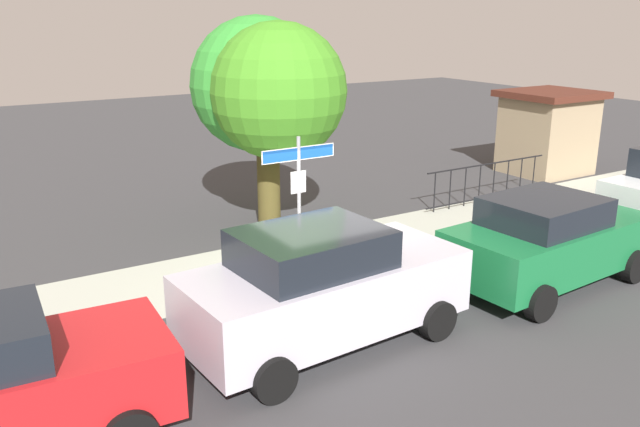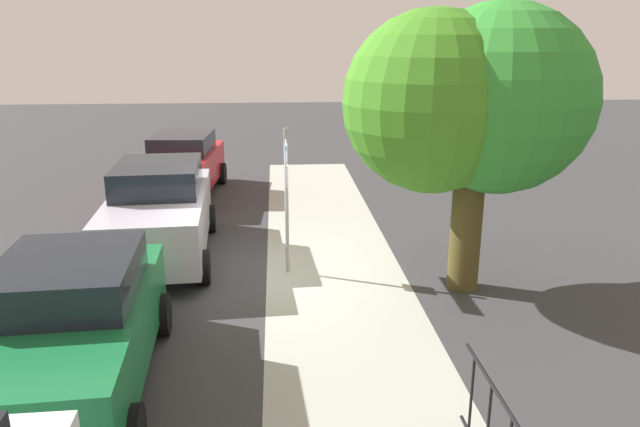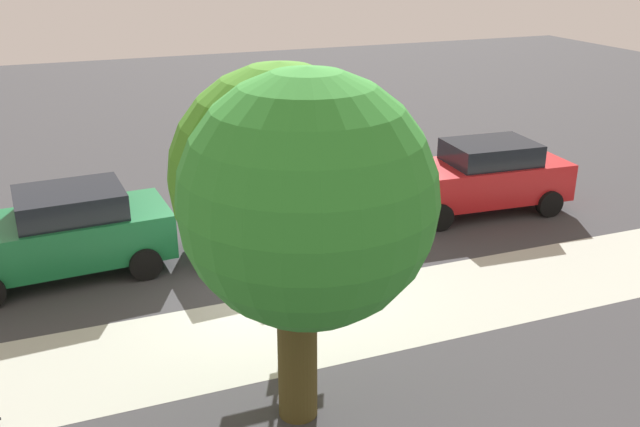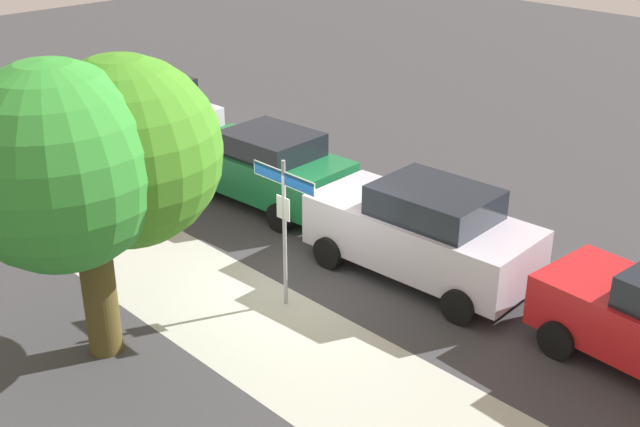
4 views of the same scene
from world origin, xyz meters
The scene contains 7 objects.
ground_plane centered at (0.00, 0.00, 0.00)m, with size 60.00×60.00×0.00m, color #38383A.
sidewalk_strip centered at (2.00, 1.30, 0.00)m, with size 24.00×2.60×0.00m, color #AAAEA0.
street_sign centered at (-0.20, 0.40, 1.94)m, with size 1.53×0.07×2.76m.
shade_tree centered at (0.73, 3.45, 3.34)m, with size 3.13×4.16×4.90m.
car_red centered at (-6.05, -2.38, 0.88)m, with size 4.40×2.16×1.72m.
car_silver centered at (-1.25, -2.14, 0.95)m, with size 4.52×2.28×1.89m.
car_green centered at (3.55, -2.37, 0.88)m, with size 4.27×2.28×1.73m.
Camera 3 is at (3.43, 11.20, 6.19)m, focal length 39.24 mm.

